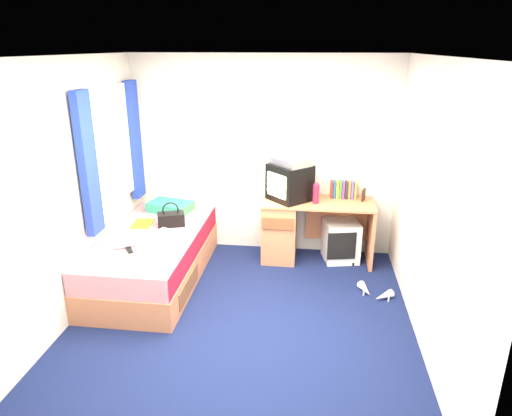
# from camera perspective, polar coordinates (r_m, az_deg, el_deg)

# --- Properties ---
(ground) EXTENTS (3.40, 3.40, 0.00)m
(ground) POSITION_cam_1_polar(r_m,az_deg,el_deg) (4.49, -1.77, -13.81)
(ground) COLOR #0C1438
(ground) RESTS_ON ground
(room_shell) EXTENTS (3.40, 3.40, 3.40)m
(room_shell) POSITION_cam_1_polar(r_m,az_deg,el_deg) (3.88, -1.99, 4.34)
(room_shell) COLOR white
(room_shell) RESTS_ON ground
(bed) EXTENTS (1.01, 2.00, 0.54)m
(bed) POSITION_cam_1_polar(r_m,az_deg,el_deg) (5.21, -12.65, -5.94)
(bed) COLOR #CB7E54
(bed) RESTS_ON ground
(pillow) EXTENTS (0.57, 0.43, 0.11)m
(pillow) POSITION_cam_1_polar(r_m,az_deg,el_deg) (5.74, -10.67, 0.18)
(pillow) COLOR #1972A3
(pillow) RESTS_ON bed
(desk) EXTENTS (1.30, 0.55, 0.75)m
(desk) POSITION_cam_1_polar(r_m,az_deg,el_deg) (5.54, 4.80, -2.36)
(desk) COLOR #CB7E54
(desk) RESTS_ON ground
(storage_cube) EXTENTS (0.47, 0.47, 0.49)m
(storage_cube) POSITION_cam_1_polar(r_m,az_deg,el_deg) (5.63, 10.56, -4.03)
(storage_cube) COLOR white
(storage_cube) RESTS_ON ground
(crt_tv) EXTENTS (0.58, 0.58, 0.43)m
(crt_tv) POSITION_cam_1_polar(r_m,az_deg,el_deg) (5.36, 4.22, 3.20)
(crt_tv) COLOR black
(crt_tv) RESTS_ON desk
(vcr) EXTENTS (0.52, 0.53, 0.08)m
(vcr) POSITION_cam_1_polar(r_m,az_deg,el_deg) (5.30, 4.32, 5.85)
(vcr) COLOR #ACACAE
(vcr) RESTS_ON crt_tv
(book_row) EXTENTS (0.31, 0.13, 0.20)m
(book_row) POSITION_cam_1_polar(r_m,az_deg,el_deg) (5.55, 10.85, 2.27)
(book_row) COLOR maroon
(book_row) RESTS_ON desk
(picture_frame) EXTENTS (0.06, 0.12, 0.14)m
(picture_frame) POSITION_cam_1_polar(r_m,az_deg,el_deg) (5.51, 13.29, 1.62)
(picture_frame) COLOR black
(picture_frame) RESTS_ON desk
(pink_water_bottle) EXTENTS (0.08, 0.08, 0.22)m
(pink_water_bottle) POSITION_cam_1_polar(r_m,az_deg,el_deg) (5.30, 7.50, 1.73)
(pink_water_bottle) COLOR red
(pink_water_bottle) RESTS_ON desk
(aerosol_can) EXTENTS (0.07, 0.07, 0.20)m
(aerosol_can) POSITION_cam_1_polar(r_m,az_deg,el_deg) (5.45, 6.64, 2.18)
(aerosol_can) COLOR white
(aerosol_can) RESTS_ON desk
(handbag) EXTENTS (0.34, 0.26, 0.28)m
(handbag) POSITION_cam_1_polar(r_m,az_deg,el_deg) (5.26, -10.57, -1.34)
(handbag) COLOR black
(handbag) RESTS_ON bed
(towel) EXTENTS (0.36, 0.33, 0.10)m
(towel) POSITION_cam_1_polar(r_m,az_deg,el_deg) (4.85, -11.11, -3.66)
(towel) COLOR silver
(towel) RESTS_ON bed
(magazine) EXTENTS (0.23, 0.29, 0.01)m
(magazine) POSITION_cam_1_polar(r_m,az_deg,el_deg) (5.40, -13.98, -1.90)
(magazine) COLOR yellow
(magazine) RESTS_ON bed
(water_bottle) EXTENTS (0.21, 0.16, 0.07)m
(water_bottle) POSITION_cam_1_polar(r_m,az_deg,el_deg) (4.82, -16.01, -4.40)
(water_bottle) COLOR silver
(water_bottle) RESTS_ON bed
(colour_swatch_fan) EXTENTS (0.22, 0.16, 0.01)m
(colour_swatch_fan) POSITION_cam_1_polar(r_m,az_deg,el_deg) (4.63, -14.99, -5.69)
(colour_swatch_fan) COLOR orange
(colour_swatch_fan) RESTS_ON bed
(remote_control) EXTENTS (0.13, 0.16, 0.02)m
(remote_control) POSITION_cam_1_polar(r_m,az_deg,el_deg) (4.73, -15.53, -5.15)
(remote_control) COLOR black
(remote_control) RESTS_ON bed
(window_assembly) EXTENTS (0.11, 1.42, 1.40)m
(window_assembly) POSITION_cam_1_polar(r_m,az_deg,el_deg) (5.19, -17.55, 6.97)
(window_assembly) COLOR silver
(window_assembly) RESTS_ON room_shell
(white_heels) EXTENTS (0.37, 0.34, 0.09)m
(white_heels) POSITION_cam_1_polar(r_m,az_deg,el_deg) (5.00, 14.56, -10.21)
(white_heels) COLOR white
(white_heels) RESTS_ON ground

